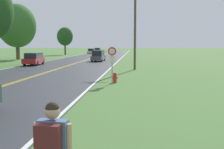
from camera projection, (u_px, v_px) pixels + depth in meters
name	position (u px, v px, depth m)	size (l,w,h in m)	color
hitchhiker_person	(52.00, 147.00, 4.32)	(0.62, 0.46, 1.82)	navy
fire_hydrant	(115.00, 77.00, 19.77)	(0.43, 0.27, 0.73)	red
traffic_sign	(112.00, 56.00, 19.04)	(0.60, 0.10, 2.53)	gray
utility_pole_midground	(135.00, 28.00, 29.61)	(1.80, 0.24, 8.60)	brown
tree_right_cluster	(65.00, 36.00, 71.59)	(4.05, 4.05, 7.04)	#473828
tree_far_back	(17.00, 26.00, 49.36)	(6.65, 6.65, 9.77)	brown
car_red_hatchback_approaching	(34.00, 59.00, 36.35)	(1.96, 4.24, 1.60)	black
car_dark_grey_van_mid_near	(98.00, 56.00, 44.63)	(1.88, 4.56, 1.76)	black
car_champagne_sedan_mid_far	(92.00, 51.00, 81.43)	(2.01, 4.69, 1.47)	black
car_dark_blue_suv_receding	(98.00, 50.00, 89.38)	(1.90, 4.63, 1.57)	black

